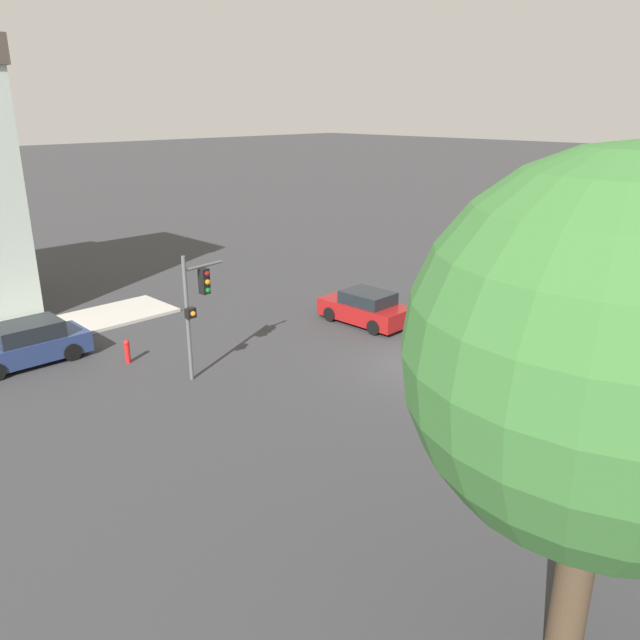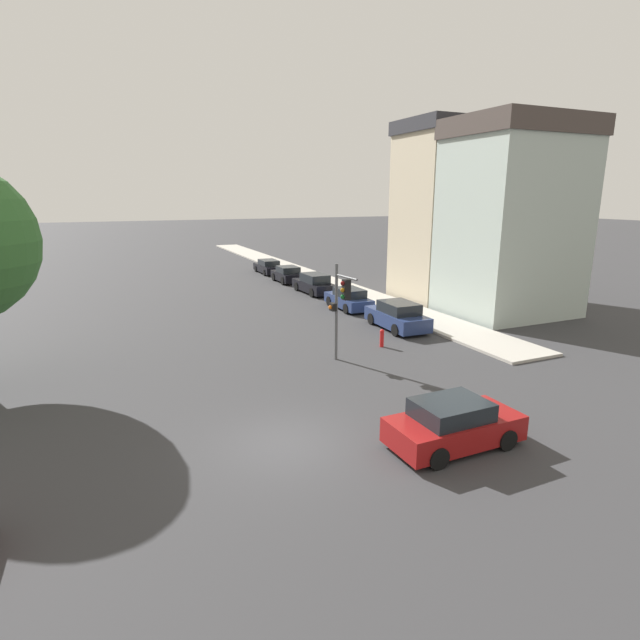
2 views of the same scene
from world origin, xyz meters
TOP-DOWN VIEW (x-y plane):
  - ground_plane at (0.00, 0.00)m, footprint 300.00×300.00m
  - sidewalk_strip at (13.54, 32.71)m, footprint 3.19×60.00m
  - rowhouse_backdrop at (19.30, 13.64)m, footprint 8.25×11.83m
  - traffic_signal at (5.02, 6.33)m, footprint 0.65×1.83m
  - crossing_car_1 at (4.64, -2.22)m, footprint 4.15×2.05m
  - parked_car_0 at (10.67, 10.30)m, footprint 2.09×4.51m
  - parked_car_1 at (10.51, 16.09)m, footprint 1.85×4.30m
  - parked_car_2 at (10.61, 22.16)m, footprint 1.99×4.76m
  - parked_car_3 at (10.50, 27.82)m, footprint 1.94×3.88m
  - parked_car_4 at (10.59, 33.47)m, footprint 1.86×4.57m
  - fire_hydrant at (8.02, 7.60)m, footprint 0.22×0.22m

SIDE VIEW (x-z plane):
  - ground_plane at x=0.00m, z-range 0.00..0.00m
  - sidewalk_strip at x=13.54m, z-range 0.00..0.14m
  - fire_hydrant at x=8.02m, z-range 0.03..0.95m
  - parked_car_4 at x=10.59m, z-range -0.04..1.31m
  - parked_car_1 at x=10.51m, z-range -0.04..1.38m
  - parked_car_3 at x=10.50m, z-range -0.03..1.39m
  - crossing_car_1 at x=4.64m, z-range -0.04..1.45m
  - parked_car_2 at x=10.61m, z-range -0.05..1.50m
  - parked_car_0 at x=10.67m, z-range -0.05..1.54m
  - traffic_signal at x=5.02m, z-range 0.68..5.18m
  - rowhouse_backdrop at x=19.30m, z-range -0.10..12.46m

